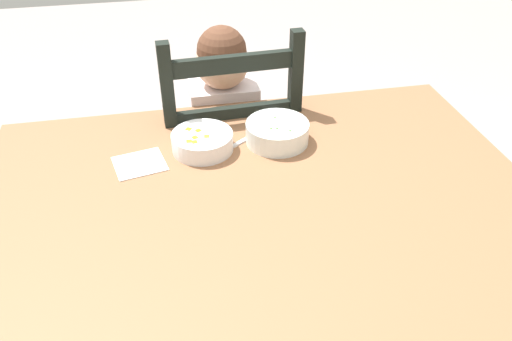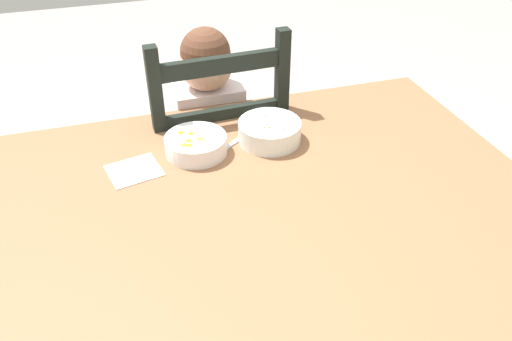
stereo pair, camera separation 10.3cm
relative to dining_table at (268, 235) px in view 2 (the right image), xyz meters
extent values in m
cube|color=brown|center=(0.00, 0.00, 0.07)|extent=(1.36, 1.06, 0.04)
cylinder|color=brown|center=(-0.61, 0.45, -0.29)|extent=(0.07, 0.07, 0.68)
cylinder|color=brown|center=(0.61, 0.45, -0.29)|extent=(0.07, 0.07, 0.68)
cube|color=black|center=(-0.01, 0.63, -0.21)|extent=(0.44, 0.44, 0.02)
cube|color=black|center=(0.17, 0.83, -0.43)|extent=(0.04, 0.04, 0.42)
cube|color=black|center=(-0.21, 0.81, -0.43)|extent=(0.04, 0.04, 0.42)
cube|color=black|center=(0.19, 0.45, -0.43)|extent=(0.04, 0.04, 0.42)
cube|color=black|center=(-0.19, 0.43, -0.43)|extent=(0.04, 0.04, 0.42)
cube|color=black|center=(0.19, 0.45, 0.07)|extent=(0.04, 0.04, 0.54)
cube|color=black|center=(-0.19, 0.43, 0.07)|extent=(0.04, 0.04, 0.54)
cube|color=black|center=(0.00, 0.44, 0.26)|extent=(0.36, 0.04, 0.05)
cube|color=black|center=(0.00, 0.44, 0.10)|extent=(0.36, 0.04, 0.05)
cube|color=white|center=(-0.01, 0.60, -0.04)|extent=(0.22, 0.14, 0.32)
sphere|color=#DBAA89|center=(-0.01, 0.60, 0.20)|extent=(0.17, 0.17, 0.17)
sphere|color=brown|center=(-0.01, 0.60, 0.24)|extent=(0.16, 0.16, 0.16)
cylinder|color=#3F4C72|center=(-0.06, 0.48, -0.42)|extent=(0.07, 0.07, 0.44)
cylinder|color=#3F4C72|center=(0.05, 0.48, -0.42)|extent=(0.07, 0.07, 0.44)
cylinder|color=white|center=(-0.14, 0.50, 0.04)|extent=(0.06, 0.24, 0.13)
cylinder|color=white|center=(0.12, 0.50, 0.04)|extent=(0.06, 0.24, 0.13)
cylinder|color=white|center=(0.09, 0.28, 0.12)|extent=(0.18, 0.18, 0.06)
cylinder|color=white|center=(0.09, 0.28, 0.09)|extent=(0.08, 0.08, 0.01)
cylinder|color=#3C902C|center=(0.09, 0.28, 0.13)|extent=(0.14, 0.14, 0.03)
sphere|color=#428C34|center=(0.10, 0.31, 0.14)|extent=(0.01, 0.01, 0.01)
sphere|color=#489031|center=(0.07, 0.26, 0.14)|extent=(0.01, 0.01, 0.01)
sphere|color=green|center=(0.12, 0.23, 0.14)|extent=(0.01, 0.01, 0.01)
sphere|color=green|center=(0.09, 0.25, 0.14)|extent=(0.01, 0.01, 0.01)
cylinder|color=white|center=(-0.11, 0.28, 0.11)|extent=(0.17, 0.17, 0.05)
cylinder|color=white|center=(-0.11, 0.28, 0.09)|extent=(0.08, 0.08, 0.01)
cylinder|color=orange|center=(-0.11, 0.28, 0.12)|extent=(0.14, 0.14, 0.03)
cube|color=orange|center=(-0.15, 0.25, 0.14)|extent=(0.02, 0.02, 0.01)
cube|color=orange|center=(-0.15, 0.31, 0.14)|extent=(0.02, 0.02, 0.01)
cube|color=orange|center=(-0.14, 0.24, 0.14)|extent=(0.02, 0.02, 0.01)
cube|color=orange|center=(-0.10, 0.26, 0.14)|extent=(0.02, 0.02, 0.01)
cube|color=orange|center=(-0.13, 0.26, 0.14)|extent=(0.02, 0.02, 0.01)
cube|color=orange|center=(-0.12, 0.30, 0.14)|extent=(0.02, 0.02, 0.01)
cube|color=silver|center=(-0.01, 0.29, 0.09)|extent=(0.08, 0.06, 0.00)
ellipsoid|color=silver|center=(-0.07, 0.25, 0.09)|extent=(0.05, 0.05, 0.01)
cube|color=white|center=(-0.29, 0.24, 0.09)|extent=(0.15, 0.14, 0.00)
camera|label=1|loc=(-0.21, -0.92, 0.87)|focal=36.60mm
camera|label=2|loc=(-0.31, -0.90, 0.87)|focal=36.60mm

